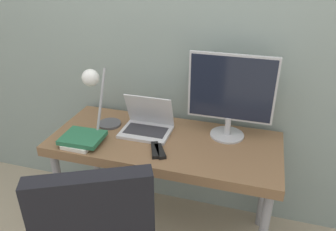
# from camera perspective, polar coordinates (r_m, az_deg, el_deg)

# --- Properties ---
(wall_back) EXTENTS (8.00, 0.05, 2.60)m
(wall_back) POSITION_cam_1_polar(r_m,az_deg,el_deg) (2.08, 2.33, 14.62)
(wall_back) COLOR gray
(wall_back) RESTS_ON ground_plane
(desk) EXTENTS (1.37, 0.59, 0.72)m
(desk) POSITION_cam_1_polar(r_m,az_deg,el_deg) (2.01, -0.60, -5.99)
(desk) COLOR brown
(desk) RESTS_ON ground_plane
(laptop) EXTENTS (0.30, 0.23, 0.23)m
(laptop) POSITION_cam_1_polar(r_m,az_deg,el_deg) (2.04, -3.67, -1.56)
(laptop) COLOR silver
(laptop) RESTS_ON desk
(monitor) EXTENTS (0.50, 0.21, 0.51)m
(monitor) POSITION_cam_1_polar(r_m,az_deg,el_deg) (1.92, 10.89, 3.83)
(monitor) COLOR #B7B7BC
(monitor) RESTS_ON desk
(desk_lamp) EXTENTS (0.15, 0.29, 0.43)m
(desk_lamp) POSITION_cam_1_polar(r_m,az_deg,el_deg) (1.95, -12.30, 3.89)
(desk_lamp) COLOR #4C4C51
(desk_lamp) RESTS_ON desk
(book_stack) EXTENTS (0.24, 0.21, 0.05)m
(book_stack) POSITION_cam_1_polar(r_m,az_deg,el_deg) (1.98, -14.75, -4.03)
(book_stack) COLOR silver
(book_stack) RESTS_ON desk
(tv_remote) EXTENTS (0.10, 0.14, 0.02)m
(tv_remote) POSITION_cam_1_polar(r_m,az_deg,el_deg) (1.84, -1.39, -6.25)
(tv_remote) COLOR black
(tv_remote) RESTS_ON desk
(media_remote) EXTENTS (0.10, 0.16, 0.02)m
(media_remote) POSITION_cam_1_polar(r_m,az_deg,el_deg) (1.85, -2.26, -6.02)
(media_remote) COLOR black
(media_remote) RESTS_ON desk
(game_controller) EXTENTS (0.13, 0.11, 0.04)m
(game_controller) POSITION_cam_1_polar(r_m,az_deg,el_deg) (1.97, -14.92, -4.58)
(game_controller) COLOR black
(game_controller) RESTS_ON desk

